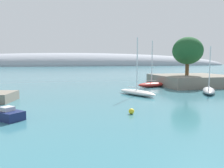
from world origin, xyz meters
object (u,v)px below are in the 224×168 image
sailboat_grey_near_shore (209,90)px  sailboat_white_mid_mooring (137,92)px  sailboat_red_outer_mooring (152,84)px  tree_clump_shore (188,51)px  mooring_buoy_yellow (131,111)px  motorboat_navy_foreground (3,114)px

sailboat_grey_near_shore → sailboat_white_mid_mooring: size_ratio=0.86×
sailboat_grey_near_shore → sailboat_red_outer_mooring: (-5.98, 11.13, 0.09)m
sailboat_white_mid_mooring → sailboat_red_outer_mooring: 12.42m
tree_clump_shore → mooring_buoy_yellow: 32.78m
sailboat_grey_near_shore → tree_clump_shore: bearing=20.7°
sailboat_grey_near_shore → motorboat_navy_foreground: size_ratio=1.75×
tree_clump_shore → motorboat_navy_foreground: 41.75m
sailboat_grey_near_shore → motorboat_navy_foreground: 33.06m
sailboat_grey_near_shore → mooring_buoy_yellow: (-18.36, -11.64, -0.22)m
tree_clump_shore → motorboat_navy_foreground: size_ratio=1.86×
sailboat_grey_near_shore → sailboat_white_mid_mooring: bearing=121.0°
tree_clump_shore → sailboat_grey_near_shore: (-3.09, -11.93, -7.45)m
tree_clump_shore → sailboat_red_outer_mooring: (-9.07, -0.80, -7.36)m
sailboat_white_mid_mooring → sailboat_grey_near_shore: bearing=62.1°
tree_clump_shore → sailboat_grey_near_shore: bearing=-104.5°
tree_clump_shore → motorboat_navy_foreground: bearing=-147.1°
sailboat_white_mid_mooring → sailboat_red_outer_mooring: size_ratio=0.95×
motorboat_navy_foreground → mooring_buoy_yellow: bearing=40.6°
sailboat_white_mid_mooring → mooring_buoy_yellow: (-5.24, -12.61, -0.21)m
sailboat_red_outer_mooring → mooring_buoy_yellow: size_ratio=16.42×
sailboat_red_outer_mooring → mooring_buoy_yellow: (-12.38, -22.76, -0.32)m
mooring_buoy_yellow → motorboat_navy_foreground: bearing=174.6°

